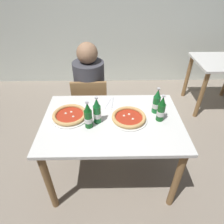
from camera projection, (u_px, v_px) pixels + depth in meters
The scene contains 13 objects.
ground_plane at pixel (112, 173), 2.12m from camera, with size 8.00×8.00×0.00m, color gray.
back_wall_tiled at pixel (110, 6), 3.10m from camera, with size 7.00×0.10×2.60m, color silver.
dining_table_main at pixel (112, 130), 1.74m from camera, with size 1.20×0.80×0.75m.
chair_behind_table at pixel (91, 105), 2.32m from camera, with size 0.41×0.41×0.85m.
diner_seated at pixel (90, 96), 2.30m from camera, with size 0.34×0.34×1.21m.
dining_table_background at pixel (221, 71), 2.82m from camera, with size 0.80×0.70×0.75m.
pizza_margherita_near at pixel (129, 118), 1.67m from camera, with size 0.32×0.32×0.04m.
pizza_marinara_far at pixel (70, 115), 1.69m from camera, with size 0.33×0.33×0.04m.
beer_bottle_left at pixel (97, 112), 1.59m from camera, with size 0.07×0.07×0.25m.
beer_bottle_center at pixel (88, 117), 1.54m from camera, with size 0.07×0.07×0.25m.
beer_bottle_right at pixel (156, 102), 1.71m from camera, with size 0.07×0.07×0.25m.
beer_bottle_extra at pixel (161, 110), 1.62m from camera, with size 0.07×0.07×0.25m.
napkin_with_cutlery at pixel (110, 103), 1.87m from camera, with size 0.22×0.22×0.01m.
Camera 1 is at (-0.02, -1.29, 1.81)m, focal length 31.15 mm.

